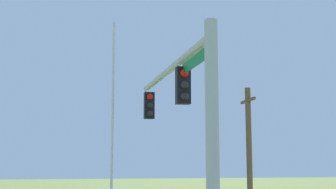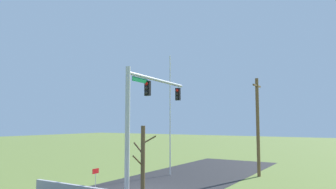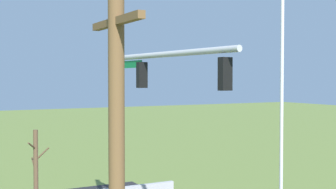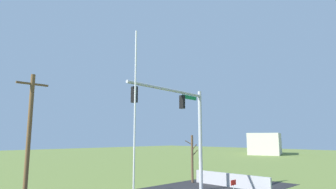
{
  "view_description": "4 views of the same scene",
  "coord_description": "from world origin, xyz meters",
  "views": [
    {
      "loc": [
        11.02,
        -1.84,
        4.64
      ],
      "look_at": [
        -2.59,
        0.01,
        6.52
      ],
      "focal_mm": 47.47,
      "sensor_mm": 36.0,
      "label": 1
    },
    {
      "loc": [
        16.31,
        11.63,
        4.24
      ],
      "look_at": [
        -1.69,
        0.58,
        6.11
      ],
      "focal_mm": 33.56,
      "sensor_mm": 36.0,
      "label": 2
    },
    {
      "loc": [
        -15.63,
        7.37,
        6.27
      ],
      "look_at": [
        -1.6,
        -0.22,
        5.73
      ],
      "focal_mm": 49.4,
      "sensor_mm": 36.0,
      "label": 3
    },
    {
      "loc": [
        -14.98,
        -13.51,
        3.92
      ],
      "look_at": [
        -1.99,
        -0.45,
        6.69
      ],
      "focal_mm": 30.21,
      "sensor_mm": 36.0,
      "label": 4
    }
  ],
  "objects": [
    {
      "name": "signal_mast",
      "position": [
        0.26,
        0.08,
        5.22
      ],
      "size": [
        7.71,
        0.98,
        7.46
      ],
      "color": "#B2B5BA",
      "rests_on": "ground_plane"
    },
    {
      "name": "flagpole",
      "position": [
        -5.69,
        -1.67,
        4.87
      ],
      "size": [
        0.1,
        0.1,
        9.75
      ],
      "primitive_type": "cylinder",
      "color": "silver",
      "rests_on": "ground_plane"
    },
    {
      "name": "utility_pole",
      "position": [
        -8.81,
        4.61,
        4.05
      ],
      "size": [
        1.9,
        0.26,
        7.77
      ],
      "color": "brown",
      "rests_on": "ground_plane"
    }
  ]
}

